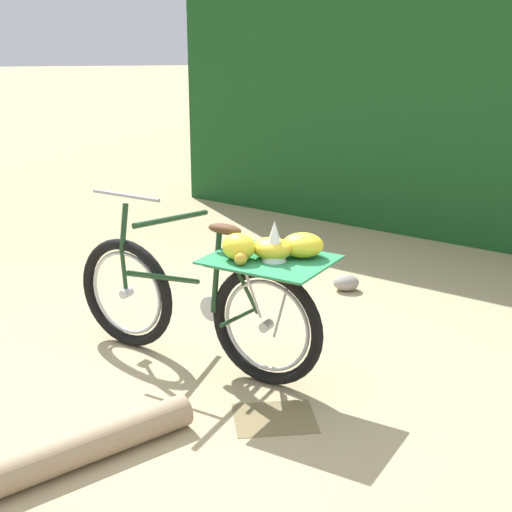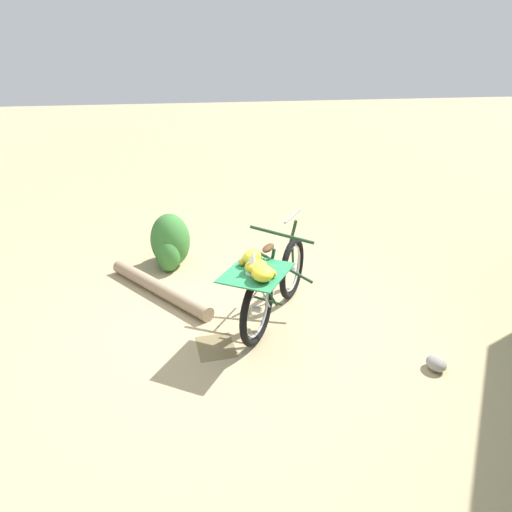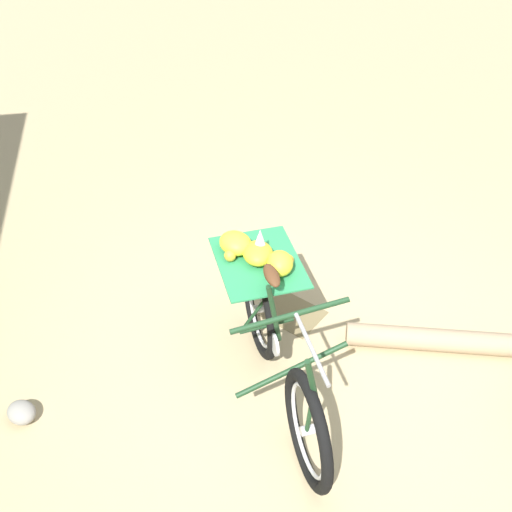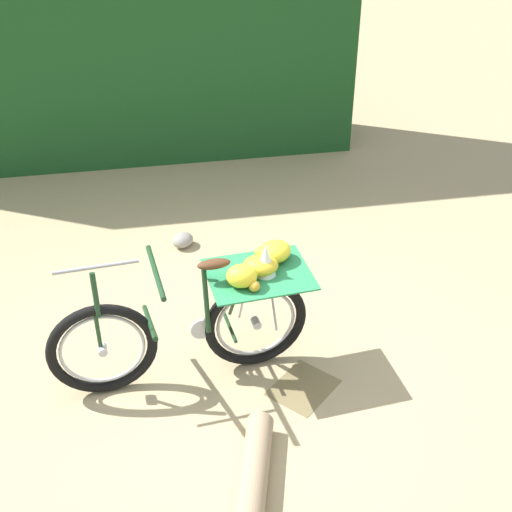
% 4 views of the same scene
% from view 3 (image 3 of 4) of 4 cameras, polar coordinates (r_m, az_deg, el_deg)
% --- Properties ---
extents(ground_plane, '(60.00, 60.00, 0.00)m').
position_cam_3_polar(ground_plane, '(4.61, 2.18, -10.15)').
color(ground_plane, tan).
extents(bicycle, '(1.59, 1.32, 1.03)m').
position_cam_3_polar(bicycle, '(4.17, 1.68, -6.86)').
color(bicycle, black).
rests_on(bicycle, ground_plane).
extents(fallen_log, '(1.65, 1.11, 0.17)m').
position_cam_3_polar(fallen_log, '(4.93, 18.80, -7.30)').
color(fallen_log, '#9E8466').
rests_on(fallen_log, ground_plane).
extents(path_stone, '(0.20, 0.17, 0.13)m').
position_cam_3_polar(path_stone, '(4.57, -20.10, -12.91)').
color(path_stone, gray).
rests_on(path_stone, ground_plane).
extents(leaf_litter_patch, '(0.44, 0.36, 0.01)m').
position_cam_3_polar(leaf_litter_patch, '(5.01, 3.25, -5.08)').
color(leaf_litter_patch, olive).
rests_on(leaf_litter_patch, ground_plane).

